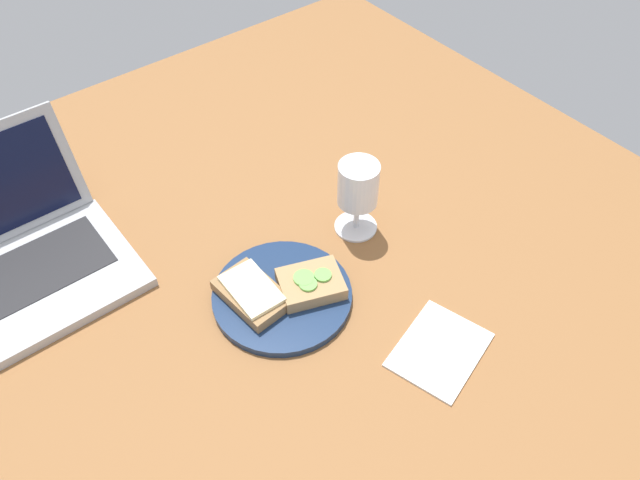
{
  "coord_description": "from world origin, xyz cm",
  "views": [
    {
      "loc": [
        -38.61,
        -55.89,
        82.48
      ],
      "look_at": [
        3.62,
        -2.13,
        8.0
      ],
      "focal_mm": 35.0,
      "sensor_mm": 36.0,
      "label": 1
    }
  ],
  "objects_px": {
    "sandwich_with_cucumber": "(311,283)",
    "laptop": "(10,261)",
    "sandwich_with_cheese": "(252,293)",
    "napkin": "(439,350)",
    "plate": "(282,296)",
    "wine_glass": "(356,186)"
  },
  "relations": [
    {
      "from": "sandwich_with_cucumber",
      "to": "laptop",
      "type": "bearing_deg",
      "value": 137.62
    },
    {
      "from": "laptop",
      "to": "sandwich_with_cheese",
      "type": "bearing_deg",
      "value": -46.05
    },
    {
      "from": "sandwich_with_cheese",
      "to": "napkin",
      "type": "height_order",
      "value": "sandwich_with_cheese"
    },
    {
      "from": "plate",
      "to": "laptop",
      "type": "distance_m",
      "value": 0.44
    },
    {
      "from": "sandwich_with_cheese",
      "to": "sandwich_with_cucumber",
      "type": "bearing_deg",
      "value": -26.74
    },
    {
      "from": "plate",
      "to": "wine_glass",
      "type": "bearing_deg",
      "value": 14.97
    },
    {
      "from": "napkin",
      "to": "sandwich_with_cheese",
      "type": "bearing_deg",
      "value": 124.53
    },
    {
      "from": "wine_glass",
      "to": "laptop",
      "type": "distance_m",
      "value": 0.57
    },
    {
      "from": "wine_glass",
      "to": "sandwich_with_cheese",
      "type": "bearing_deg",
      "value": -172.55
    },
    {
      "from": "sandwich_with_cheese",
      "to": "wine_glass",
      "type": "relative_size",
      "value": 0.88
    },
    {
      "from": "sandwich_with_cheese",
      "to": "wine_glass",
      "type": "bearing_deg",
      "value": 7.45
    },
    {
      "from": "plate",
      "to": "laptop",
      "type": "relative_size",
      "value": 0.65
    },
    {
      "from": "sandwich_with_cheese",
      "to": "napkin",
      "type": "relative_size",
      "value": 0.86
    },
    {
      "from": "sandwich_with_cheese",
      "to": "laptop",
      "type": "xyz_separation_m",
      "value": [
        -0.27,
        0.28,
        0.01
      ]
    },
    {
      "from": "sandwich_with_cheese",
      "to": "laptop",
      "type": "distance_m",
      "value": 0.39
    },
    {
      "from": "plate",
      "to": "sandwich_with_cucumber",
      "type": "distance_m",
      "value": 0.05
    },
    {
      "from": "plate",
      "to": "sandwich_with_cucumber",
      "type": "bearing_deg",
      "value": -26.79
    },
    {
      "from": "sandwich_with_cucumber",
      "to": "laptop",
      "type": "relative_size",
      "value": 0.35
    },
    {
      "from": "laptop",
      "to": "napkin",
      "type": "bearing_deg",
      "value": -50.1
    },
    {
      "from": "sandwich_with_cucumber",
      "to": "wine_glass",
      "type": "relative_size",
      "value": 0.84
    },
    {
      "from": "napkin",
      "to": "plate",
      "type": "bearing_deg",
      "value": 119.52
    },
    {
      "from": "sandwich_with_cheese",
      "to": "napkin",
      "type": "bearing_deg",
      "value": -55.47
    }
  ]
}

